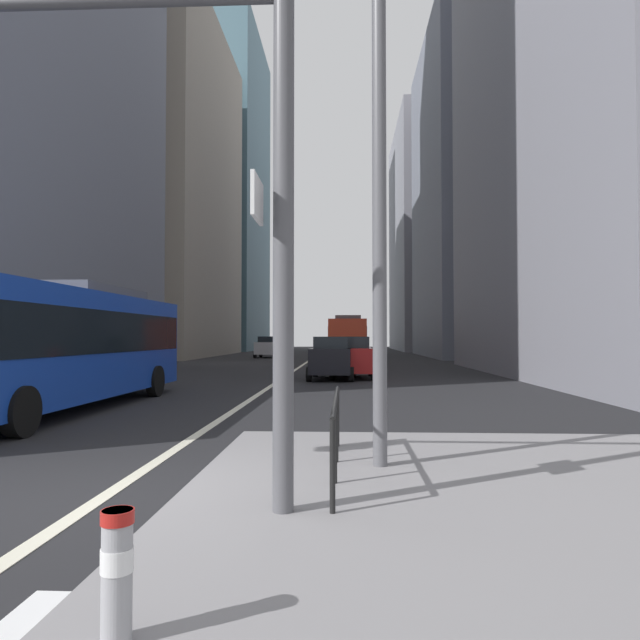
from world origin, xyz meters
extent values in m
plane|color=black|center=(0.00, 20.00, 0.00)|extent=(160.00, 160.00, 0.00)
cube|color=gray|center=(5.50, -1.00, 0.07)|extent=(9.00, 10.00, 0.15)
cube|color=beige|center=(0.00, 30.00, 0.01)|extent=(0.20, 80.00, 0.01)
cube|color=gray|center=(-16.00, 49.20, 16.84)|extent=(12.36, 24.32, 33.69)
cube|color=slate|center=(-16.00, 74.14, 22.82)|extent=(12.93, 21.57, 45.63)
cube|color=slate|center=(17.00, 48.86, 15.63)|extent=(12.69, 20.23, 31.25)
cube|color=gray|center=(17.00, 74.79, 16.02)|extent=(13.72, 24.17, 32.03)
cube|color=#14389E|center=(-4.49, 7.67, 1.73)|extent=(2.61, 11.64, 2.75)
cube|color=black|center=(-4.49, 7.67, 2.07)|extent=(2.65, 11.41, 1.10)
cube|color=#4C4C51|center=(-4.47, 9.41, 3.25)|extent=(1.79, 4.20, 0.30)
cylinder|color=black|center=(-3.33, 3.94, 0.50)|extent=(0.31, 1.00, 1.00)
cylinder|color=black|center=(-3.25, 11.38, 0.50)|extent=(0.31, 1.00, 1.00)
cylinder|color=black|center=(-5.65, 11.40, 0.50)|extent=(0.31, 1.00, 1.00)
cube|color=red|center=(3.18, 35.32, 1.73)|extent=(2.78, 11.41, 2.75)
cube|color=black|center=(3.18, 35.32, 2.07)|extent=(2.82, 11.19, 1.10)
cube|color=#4C4C51|center=(3.13, 33.62, 3.25)|extent=(1.85, 4.13, 0.30)
cylinder|color=black|center=(2.07, 38.98, 0.50)|extent=(0.32, 1.01, 1.00)
cylinder|color=black|center=(4.47, 38.92, 0.50)|extent=(0.32, 1.01, 1.00)
cylinder|color=black|center=(1.89, 31.72, 0.50)|extent=(0.32, 1.01, 1.00)
cylinder|color=black|center=(4.29, 31.66, 0.50)|extent=(0.32, 1.01, 1.00)
cube|color=red|center=(3.41, 51.45, 1.73)|extent=(2.60, 11.08, 2.75)
cube|color=black|center=(3.41, 51.45, 2.07)|extent=(2.64, 10.86, 1.10)
cube|color=#4C4C51|center=(3.42, 49.79, 3.25)|extent=(1.79, 4.00, 0.30)
cylinder|color=black|center=(2.18, 54.97, 0.50)|extent=(0.31, 1.00, 1.00)
cylinder|color=black|center=(4.58, 55.00, 0.50)|extent=(0.31, 1.00, 1.00)
cylinder|color=black|center=(2.24, 47.90, 0.50)|extent=(0.31, 1.00, 1.00)
cylinder|color=black|center=(4.64, 47.92, 0.50)|extent=(0.31, 1.00, 1.00)
cube|color=silver|center=(-4.32, 45.20, 0.87)|extent=(1.95, 4.17, 1.10)
cube|color=black|center=(-4.31, 45.35, 1.68)|extent=(1.59, 2.27, 0.52)
cylinder|color=black|center=(-3.47, 43.77, 0.32)|extent=(0.25, 0.65, 0.64)
cylinder|color=black|center=(-5.29, 43.84, 0.32)|extent=(0.25, 0.65, 0.64)
cylinder|color=black|center=(-3.35, 46.55, 0.32)|extent=(0.25, 0.65, 0.64)
cylinder|color=black|center=(-5.17, 46.63, 0.32)|extent=(0.25, 0.65, 0.64)
cube|color=black|center=(2.31, 18.98, 0.87)|extent=(1.95, 4.33, 1.10)
cube|color=black|center=(2.31, 18.83, 1.68)|extent=(1.59, 2.36, 0.52)
cylinder|color=black|center=(1.46, 20.47, 0.32)|extent=(0.25, 0.65, 0.64)
cylinder|color=black|center=(3.28, 20.39, 0.32)|extent=(0.25, 0.65, 0.64)
cylinder|color=black|center=(1.35, 17.57, 0.32)|extent=(0.25, 0.65, 0.64)
cylinder|color=black|center=(3.17, 17.50, 0.32)|extent=(0.25, 0.65, 0.64)
cube|color=maroon|center=(3.24, 19.73, 0.87)|extent=(1.78, 4.02, 1.10)
cube|color=black|center=(3.24, 19.58, 1.68)|extent=(1.50, 2.17, 0.52)
cylinder|color=black|center=(2.33, 21.10, 0.32)|extent=(0.22, 0.64, 0.64)
cylinder|color=black|center=(4.15, 21.10, 0.32)|extent=(0.22, 0.64, 0.64)
cylinder|color=black|center=(2.33, 18.36, 0.32)|extent=(0.22, 0.64, 0.64)
cylinder|color=black|center=(4.15, 18.36, 0.32)|extent=(0.22, 0.64, 0.64)
cylinder|color=#515156|center=(2.29, -0.83, 3.15)|extent=(0.22, 0.22, 6.00)
cylinder|color=#515156|center=(-0.21, -0.83, 5.55)|extent=(5.00, 0.14, 0.14)
cube|color=white|center=(2.04, -1.01, 3.35)|extent=(0.04, 0.60, 0.44)
cylinder|color=#56565B|center=(3.41, 1.26, 4.15)|extent=(0.20, 0.20, 8.00)
cylinder|color=#99999E|center=(1.58, -3.34, 0.54)|extent=(0.18, 0.18, 0.77)
cylinder|color=white|center=(1.58, -3.34, 0.63)|extent=(0.19, 0.19, 0.14)
cylinder|color=#B21E19|center=(1.58, -3.34, 0.88)|extent=(0.20, 0.20, 0.08)
cylinder|color=black|center=(2.80, -0.87, 0.62)|extent=(0.06, 0.06, 0.95)
cylinder|color=black|center=(2.80, 0.30, 0.62)|extent=(0.06, 0.06, 0.95)
cylinder|color=black|center=(2.80, 1.47, 0.62)|extent=(0.06, 0.06, 0.95)
cylinder|color=black|center=(2.80, 2.64, 0.62)|extent=(0.06, 0.06, 0.95)
cylinder|color=black|center=(2.80, 0.88, 1.10)|extent=(0.06, 3.51, 0.06)
camera|label=1|loc=(2.94, -6.65, 1.95)|focal=31.57mm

